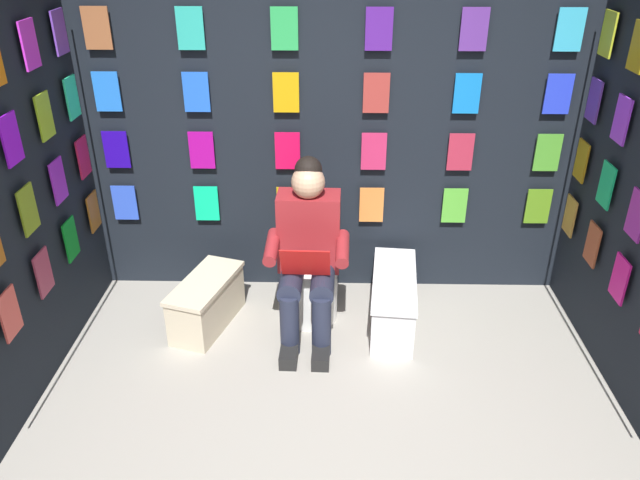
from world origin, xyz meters
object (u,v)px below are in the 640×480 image
Objects in this scene: toilet at (310,270)px; comic_longbox_near at (393,300)px; person_reading at (308,251)px; comic_longbox_far at (207,302)px.

toilet is 0.60m from comic_longbox_near.
toilet is at bearing -89.78° from person_reading.
comic_longbox_near is 1.26m from comic_longbox_far.
toilet is 0.74m from comic_longbox_far.
toilet is 0.65× the size of person_reading.
comic_longbox_far is (0.69, -0.04, -0.43)m from person_reading.
person_reading is (0.01, 0.23, 0.27)m from toilet.
person_reading reaches higher than toilet.
comic_longbox_near is (-0.57, -0.09, -0.42)m from person_reading.
toilet is 0.91× the size of comic_longbox_near.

